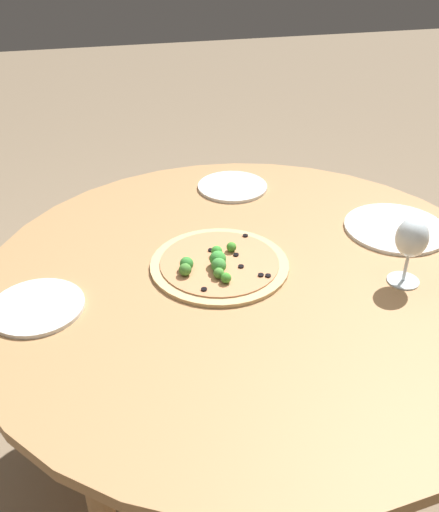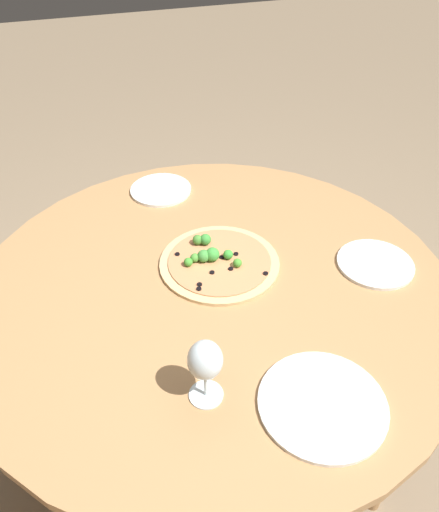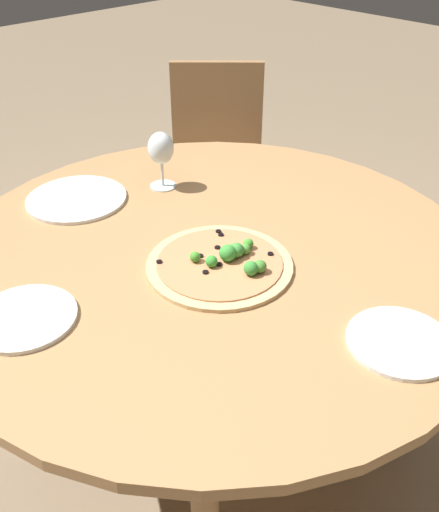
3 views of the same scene
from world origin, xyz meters
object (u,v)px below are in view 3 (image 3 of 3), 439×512
at_px(plate_near, 77,199).
at_px(plate_far, 24,318).
at_px(chair, 217,166).
at_px(pizza, 222,263).
at_px(wine_glass, 161,150).
at_px(plate_side, 400,342).

xyz_separation_m(plate_near, plate_far, (0.37, -0.36, 0.00)).
bearing_deg(chair, pizza, -88.79).
distance_m(wine_glass, plate_side, 0.86).
bearing_deg(plate_side, pizza, -171.23).
bearing_deg(plate_side, chair, 150.77).
height_order(pizza, wine_glass, wine_glass).
relative_size(chair, plate_side, 4.22).
bearing_deg(pizza, chair, 136.68).
bearing_deg(plate_far, chair, 119.00).
distance_m(pizza, plate_near, 0.52).
bearing_deg(plate_side, wine_glass, 173.48).
relative_size(pizza, plate_side, 1.64).
distance_m(pizza, plate_side, 0.44).
relative_size(pizza, plate_far, 1.58).
bearing_deg(chair, plate_side, -74.70).
bearing_deg(chair, plate_far, -106.46).
xyz_separation_m(chair, pizza, (0.80, -0.76, 0.27)).
height_order(chair, plate_near, chair).
height_order(plate_far, plate_side, same).
relative_size(wine_glass, plate_far, 0.77).
xyz_separation_m(wine_glass, plate_near, (-0.10, -0.23, -0.11)).
relative_size(chair, plate_far, 4.08).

